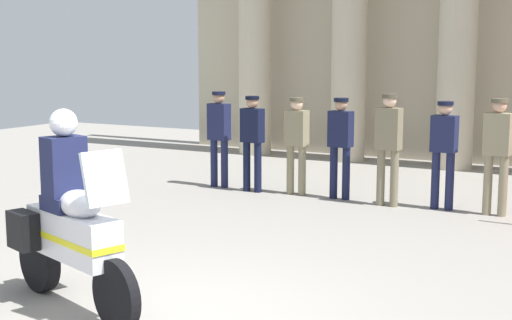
{
  "coord_description": "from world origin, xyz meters",
  "views": [
    {
      "loc": [
        3.81,
        -4.92,
        2.41
      ],
      "look_at": [
        -0.4,
        2.95,
        1.06
      ],
      "focal_mm": 49.94,
      "sensor_mm": 36.0,
      "label": 1
    }
  ],
  "objects_px": {
    "officer_in_row_2": "(296,138)",
    "officer_in_row_6": "(497,147)",
    "motorcycle_with_rider": "(69,226)",
    "officer_in_row_3": "(340,140)",
    "officer_in_row_4": "(389,140)",
    "officer_in_row_5": "(444,146)",
    "officer_in_row_0": "(219,131)",
    "officer_in_row_1": "(252,136)"
  },
  "relations": [
    {
      "from": "officer_in_row_2",
      "to": "officer_in_row_6",
      "type": "height_order",
      "value": "officer_in_row_6"
    },
    {
      "from": "officer_in_row_1",
      "to": "officer_in_row_4",
      "type": "relative_size",
      "value": 0.94
    },
    {
      "from": "officer_in_row_3",
      "to": "motorcycle_with_rider",
      "type": "bearing_deg",
      "value": 91.98
    },
    {
      "from": "officer_in_row_4",
      "to": "officer_in_row_6",
      "type": "xyz_separation_m",
      "value": [
        1.62,
        0.11,
        -0.01
      ]
    },
    {
      "from": "officer_in_row_2",
      "to": "officer_in_row_5",
      "type": "height_order",
      "value": "officer_in_row_5"
    },
    {
      "from": "motorcycle_with_rider",
      "to": "officer_in_row_4",
      "type": "bearing_deg",
      "value": 96.99
    },
    {
      "from": "officer_in_row_1",
      "to": "officer_in_row_2",
      "type": "distance_m",
      "value": 0.8
    },
    {
      "from": "officer_in_row_3",
      "to": "officer_in_row_5",
      "type": "height_order",
      "value": "officer_in_row_3"
    },
    {
      "from": "officer_in_row_2",
      "to": "motorcycle_with_rider",
      "type": "relative_size",
      "value": 0.82
    },
    {
      "from": "officer_in_row_2",
      "to": "officer_in_row_6",
      "type": "bearing_deg",
      "value": -175.23
    },
    {
      "from": "officer_in_row_1",
      "to": "officer_in_row_6",
      "type": "bearing_deg",
      "value": -173.3
    },
    {
      "from": "motorcycle_with_rider",
      "to": "officer_in_row_1",
      "type": "bearing_deg",
      "value": 120.65
    },
    {
      "from": "officer_in_row_0",
      "to": "officer_in_row_4",
      "type": "distance_m",
      "value": 3.19
    },
    {
      "from": "officer_in_row_1",
      "to": "officer_in_row_5",
      "type": "distance_m",
      "value": 3.28
    },
    {
      "from": "motorcycle_with_rider",
      "to": "officer_in_row_5",
      "type": "bearing_deg",
      "value": 89.88
    },
    {
      "from": "officer_in_row_0",
      "to": "officer_in_row_5",
      "type": "relative_size",
      "value": 1.03
    },
    {
      "from": "officer_in_row_0",
      "to": "officer_in_row_4",
      "type": "xyz_separation_m",
      "value": [
        3.19,
        -0.13,
        0.03
      ]
    },
    {
      "from": "officer_in_row_1",
      "to": "motorcycle_with_rider",
      "type": "bearing_deg",
      "value": 107.23
    },
    {
      "from": "officer_in_row_6",
      "to": "motorcycle_with_rider",
      "type": "height_order",
      "value": "motorcycle_with_rider"
    },
    {
      "from": "officer_in_row_0",
      "to": "officer_in_row_4",
      "type": "height_order",
      "value": "officer_in_row_4"
    },
    {
      "from": "officer_in_row_5",
      "to": "officer_in_row_2",
      "type": "bearing_deg",
      "value": 5.44
    },
    {
      "from": "officer_in_row_0",
      "to": "officer_in_row_1",
      "type": "distance_m",
      "value": 0.75
    },
    {
      "from": "officer_in_row_4",
      "to": "officer_in_row_0",
      "type": "bearing_deg",
      "value": 3.14
    },
    {
      "from": "officer_in_row_3",
      "to": "officer_in_row_2",
      "type": "bearing_deg",
      "value": 5.4
    },
    {
      "from": "officer_in_row_0",
      "to": "officer_in_row_5",
      "type": "height_order",
      "value": "officer_in_row_0"
    },
    {
      "from": "officer_in_row_1",
      "to": "motorcycle_with_rider",
      "type": "distance_m",
      "value": 5.98
    },
    {
      "from": "officer_in_row_3",
      "to": "officer_in_row_6",
      "type": "bearing_deg",
      "value": -175.43
    },
    {
      "from": "officer_in_row_1",
      "to": "officer_in_row_4",
      "type": "xyz_separation_m",
      "value": [
        2.45,
        -0.02,
        0.06
      ]
    },
    {
      "from": "officer_in_row_2",
      "to": "officer_in_row_5",
      "type": "relative_size",
      "value": 0.99
    },
    {
      "from": "officer_in_row_4",
      "to": "officer_in_row_5",
      "type": "distance_m",
      "value": 0.85
    },
    {
      "from": "officer_in_row_6",
      "to": "officer_in_row_0",
      "type": "bearing_deg",
      "value": 5.22
    },
    {
      "from": "motorcycle_with_rider",
      "to": "officer_in_row_3",
      "type": "bearing_deg",
      "value": 105.39
    },
    {
      "from": "officer_in_row_3",
      "to": "officer_in_row_4",
      "type": "height_order",
      "value": "officer_in_row_4"
    },
    {
      "from": "officer_in_row_3",
      "to": "officer_in_row_4",
      "type": "distance_m",
      "value": 0.88
    },
    {
      "from": "officer_in_row_6",
      "to": "motorcycle_with_rider",
      "type": "relative_size",
      "value": 0.87
    },
    {
      "from": "officer_in_row_3",
      "to": "officer_in_row_5",
      "type": "relative_size",
      "value": 1.0
    },
    {
      "from": "officer_in_row_6",
      "to": "motorcycle_with_rider",
      "type": "xyz_separation_m",
      "value": [
        -2.86,
        -5.94,
        -0.24
      ]
    },
    {
      "from": "officer_in_row_3",
      "to": "officer_in_row_1",
      "type": "bearing_deg",
      "value": 10.03
    },
    {
      "from": "officer_in_row_4",
      "to": "officer_in_row_5",
      "type": "xyz_separation_m",
      "value": [
        0.83,
        0.15,
        -0.06
      ]
    },
    {
      "from": "officer_in_row_2",
      "to": "officer_in_row_4",
      "type": "height_order",
      "value": "officer_in_row_4"
    },
    {
      "from": "officer_in_row_4",
      "to": "motorcycle_with_rider",
      "type": "relative_size",
      "value": 0.88
    },
    {
      "from": "officer_in_row_1",
      "to": "officer_in_row_6",
      "type": "relative_size",
      "value": 0.96
    }
  ]
}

